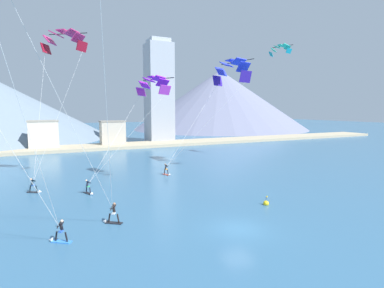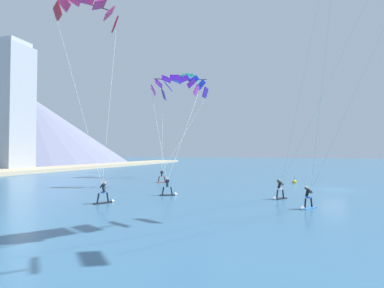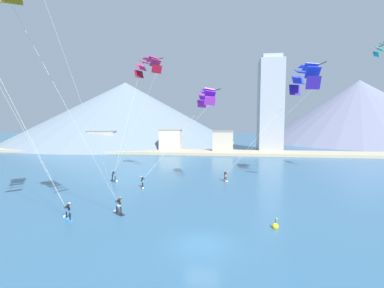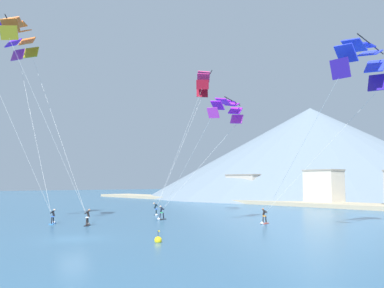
% 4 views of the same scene
% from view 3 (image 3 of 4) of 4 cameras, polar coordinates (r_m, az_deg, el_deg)
% --- Properties ---
extents(ground_plane, '(400.00, 400.00, 0.00)m').
position_cam_3_polar(ground_plane, '(20.21, 2.29, -21.58)').
color(ground_plane, '#336084').
extents(kitesurfer_near_lead, '(1.05, 1.76, 1.74)m').
position_cam_3_polar(kitesurfer_near_lead, '(36.20, -10.92, -8.81)').
color(kitesurfer_near_lead, black).
rests_on(kitesurfer_near_lead, ground).
extents(kitesurfer_near_trail, '(1.69, 1.26, 1.80)m').
position_cam_3_polar(kitesurfer_near_trail, '(41.12, -16.89, -7.20)').
color(kitesurfer_near_trail, black).
rests_on(kitesurfer_near_trail, ground).
extents(kitesurfer_mid_center, '(1.65, 1.33, 1.69)m').
position_cam_3_polar(kitesurfer_mid_center, '(27.36, -25.98, -13.81)').
color(kitesurfer_mid_center, '#337FDB').
rests_on(kitesurfer_mid_center, ground).
extents(kitesurfer_far_left, '(0.90, 1.78, 1.76)m').
position_cam_3_polar(kitesurfer_far_left, '(39.72, 7.48, -7.54)').
color(kitesurfer_far_left, '#E54C33').
rests_on(kitesurfer_far_left, ground).
extents(kitesurfer_far_right, '(1.64, 1.36, 1.80)m').
position_cam_3_polar(kitesurfer_far_right, '(27.13, -16.12, -13.49)').
color(kitesurfer_far_right, black).
rests_on(kitesurfer_far_right, ground).
extents(parafoil_kite_near_lead, '(10.45, 6.12, 12.33)m').
position_cam_3_polar(parafoil_kite_near_lead, '(36.38, 3.27, 10.56)').
color(parafoil_kite_near_lead, '#BD32BF').
extents(parafoil_kite_near_trail, '(6.93, 7.20, 18.06)m').
position_cam_3_polar(parafoil_kite_near_trail, '(44.42, -9.76, 16.82)').
color(parafoil_kite_near_trail, maroon).
extents(parafoil_kite_far_left, '(12.74, 8.26, 15.83)m').
position_cam_3_polar(parafoil_kite_far_left, '(41.77, 23.77, 13.61)').
color(parafoil_kite_far_left, '#301994').
extents(race_marker_buoy, '(0.56, 0.56, 1.02)m').
position_cam_3_polar(race_marker_buoy, '(24.02, 18.02, -16.99)').
color(race_marker_buoy, yellow).
rests_on(race_marker_buoy, ground).
extents(shoreline_strip, '(180.00, 10.00, 0.70)m').
position_cam_3_polar(shoreline_strip, '(74.29, 6.01, -1.89)').
color(shoreline_strip, tan).
rests_on(shoreline_strip, ground).
extents(shore_building_harbour_front, '(6.13, 4.30, 6.56)m').
position_cam_3_polar(shore_building_harbour_front, '(76.22, 6.84, 0.50)').
color(shore_building_harbour_front, '#B7AD9E').
rests_on(shore_building_harbour_front, ground).
extents(shore_building_promenade_mid, '(9.07, 4.58, 6.36)m').
position_cam_3_polar(shore_building_promenade_mid, '(87.98, -19.15, 0.77)').
color(shore_building_promenade_mid, '#B7AD9E').
rests_on(shore_building_promenade_mid, ground).
extents(shore_building_quay_east, '(6.55, 4.92, 6.93)m').
position_cam_3_polar(shore_building_quay_east, '(77.97, -4.75, 0.75)').
color(shore_building_quay_east, beige).
rests_on(shore_building_quay_east, ground).
extents(highrise_tower, '(7.00, 7.00, 28.90)m').
position_cam_3_polar(highrise_tower, '(82.25, 17.02, 8.27)').
color(highrise_tower, '#999EA8').
rests_on(highrise_tower, ground).
extents(mountain_peak_west_ridge, '(81.80, 81.80, 27.82)m').
position_cam_3_polar(mountain_peak_west_ridge, '(137.81, 32.94, 6.09)').
color(mountain_peak_west_ridge, slate).
rests_on(mountain_peak_west_ridge, ground).
extents(mountain_peak_central_summit, '(101.42, 101.42, 27.60)m').
position_cam_3_polar(mountain_peak_central_summit, '(125.45, -14.47, 6.86)').
color(mountain_peak_central_summit, slate).
rests_on(mountain_peak_central_summit, ground).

